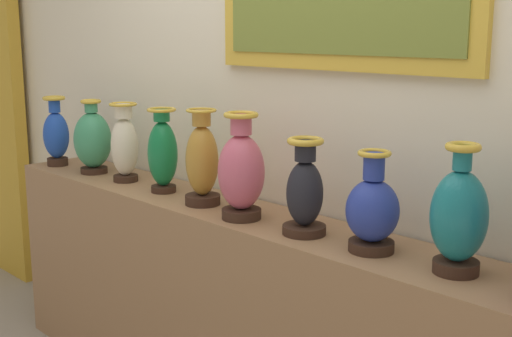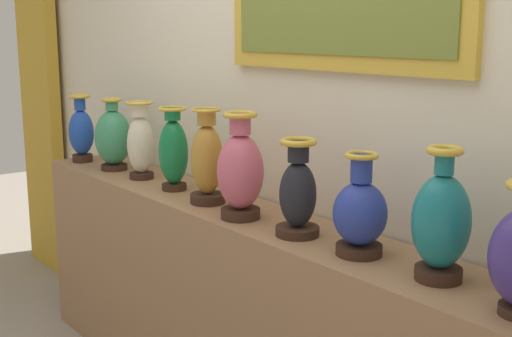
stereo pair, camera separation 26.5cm
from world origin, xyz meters
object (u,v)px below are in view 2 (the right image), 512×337
at_px(vase_rose, 240,171).
at_px(vase_cobalt, 360,213).
at_px(vase_ochre, 207,161).
at_px(vase_teal, 441,222).
at_px(vase_jade, 113,138).
at_px(vase_onyx, 298,193).
at_px(vase_sapphire, 81,131).
at_px(vase_ivory, 141,143).
at_px(vase_emerald, 173,151).

distance_m(vase_rose, vase_cobalt, 0.59).
relative_size(vase_ochre, vase_cobalt, 1.19).
bearing_deg(vase_rose, vase_teal, 3.57).
distance_m(vase_jade, vase_ochre, 0.88).
bearing_deg(vase_ochre, vase_onyx, -0.81).
relative_size(vase_sapphire, vase_ochre, 0.93).
bearing_deg(vase_sapphire, vase_ochre, 1.50).
height_order(vase_ochre, vase_rose, vase_rose).
height_order(vase_jade, vase_cobalt, vase_jade).
bearing_deg(vase_ivory, vase_ochre, -1.45).
bearing_deg(vase_jade, vase_teal, 0.45).
bearing_deg(vase_cobalt, vase_onyx, -176.72).
bearing_deg(vase_emerald, vase_sapphire, -177.04).
xyz_separation_m(vase_jade, vase_emerald, (0.58, 0.01, 0.01)).
distance_m(vase_emerald, vase_teal, 1.46).
distance_m(vase_ivory, vase_emerald, 0.31).
bearing_deg(vase_jade, vase_cobalt, 0.03).
xyz_separation_m(vase_sapphire, vase_teal, (2.36, 0.05, 0.01)).
bearing_deg(vase_jade, vase_onyx, -0.61).
bearing_deg(vase_cobalt, vase_ochre, -179.46).
xyz_separation_m(vase_jade, vase_ivory, (0.28, 0.01, 0.01)).
height_order(vase_cobalt, vase_teal, vase_teal).
distance_m(vase_sapphire, vase_ochre, 1.19).
bearing_deg(vase_ochre, vase_cobalt, 0.54).
height_order(vase_sapphire, vase_onyx, vase_sapphire).
height_order(vase_jade, vase_teal, vase_teal).
bearing_deg(vase_emerald, vase_teal, 0.32).
bearing_deg(vase_teal, vase_jade, -179.55).
height_order(vase_ivory, vase_onyx, vase_ivory).
xyz_separation_m(vase_ochre, vase_teal, (1.17, 0.02, -0.01)).
height_order(vase_ivory, vase_rose, vase_rose).
bearing_deg(vase_rose, vase_jade, 178.03).
height_order(vase_ivory, vase_ochre, vase_ochre).
bearing_deg(vase_ivory, vase_rose, -3.11).
height_order(vase_rose, vase_teal, vase_rose).
distance_m(vase_ochre, vase_cobalt, 0.87).
distance_m(vase_onyx, vase_cobalt, 0.29).
relative_size(vase_sapphire, vase_onyx, 1.07).
height_order(vase_sapphire, vase_cobalt, vase_sapphire).
relative_size(vase_emerald, vase_teal, 0.96).
distance_m(vase_emerald, vase_cobalt, 1.16).
distance_m(vase_sapphire, vase_onyx, 1.77).
distance_m(vase_rose, vase_onyx, 0.31).
relative_size(vase_emerald, vase_rose, 0.92).
bearing_deg(vase_teal, vase_cobalt, -177.12).
height_order(vase_emerald, vase_rose, vase_rose).
bearing_deg(vase_rose, vase_ivory, 176.89).
bearing_deg(vase_teal, vase_onyx, -176.92).
height_order(vase_sapphire, vase_jade, vase_jade).
relative_size(vase_rose, vase_onyx, 1.19).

